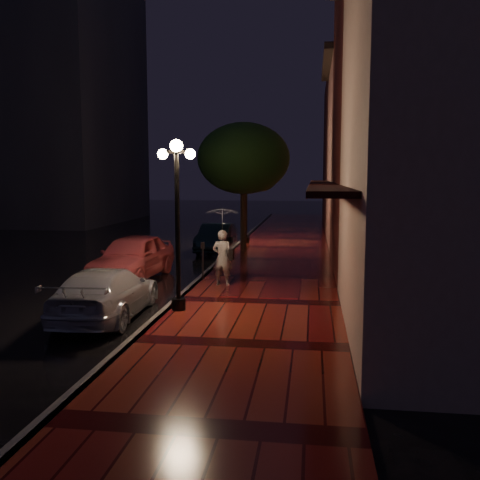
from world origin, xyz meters
The scene contains 15 objects.
ground centered at (0.00, 0.00, 0.00)m, with size 120.00×120.00×0.00m, color black.
sidewalk centered at (2.25, 0.00, 0.07)m, with size 4.50×60.00×0.15m, color #470C0D.
curb centered at (0.00, 0.00, 0.07)m, with size 0.25×60.00×0.15m, color #595451.
storefront_near centered at (7.00, -6.00, 4.25)m, with size 5.00×8.00×8.50m, color gray.
storefront_mid centered at (7.00, 2.00, 5.50)m, with size 5.00×8.00×11.00m, color #511914.
storefront_far centered at (7.00, 10.00, 4.50)m, with size 5.00×8.00×9.00m, color #8C5951.
storefront_extra centered at (7.00, 20.00, 5.00)m, with size 5.00×12.00×10.00m, color #511914.
streetlamp_near centered at (0.35, -5.00, 2.60)m, with size 0.96×0.36×4.31m.
streetlamp_far centered at (0.35, 9.00, 2.60)m, with size 0.96×0.36×4.31m.
street_tree centered at (0.61, 5.99, 4.24)m, with size 4.16×4.16×5.80m.
pink_car centered at (-2.46, -0.39, 0.78)m, with size 1.84×4.57×1.56m, color #EF6268.
navy_car centered at (-0.79, 6.69, 0.66)m, with size 1.39×4.00×1.32m, color black.
silver_car centered at (-1.40, -5.46, 0.64)m, with size 1.80×4.43×1.29m, color #AFB0B8.
woman_with_umbrella centered at (0.95, -1.77, 1.77)m, with size 1.01×1.03×2.44m.
parking_meter centered at (0.15, -0.97, 0.91)m, with size 0.14×0.12×1.25m.
Camera 1 is at (3.72, -18.04, 3.55)m, focal length 40.00 mm.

